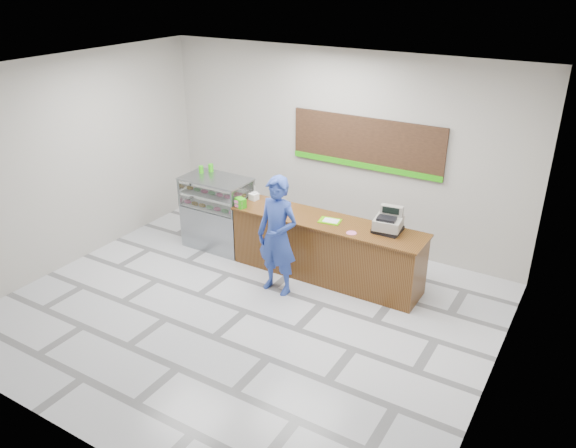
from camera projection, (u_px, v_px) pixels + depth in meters
The scene contains 16 objects.
floor at pixel (245, 311), 8.46m from camera, with size 7.00×7.00×0.00m, color silver.
back_wall at pixel (338, 149), 10.06m from camera, with size 7.00×7.00×0.00m, color #B2ADA3.
ceiling at pixel (236, 75), 6.99m from camera, with size 7.00×7.00×0.00m, color silver.
sales_counter at pixel (326, 249), 9.19m from camera, with size 3.26×0.76×1.03m.
display_case at pixel (218, 212), 10.16m from camera, with size 1.22×0.72×1.33m.
menu_board at pixel (366, 144), 9.69m from camera, with size 2.80×0.06×0.90m.
cash_register at pixel (388, 222), 8.56m from camera, with size 0.45×0.47×0.38m.
card_terminal at pixel (385, 231), 8.56m from camera, with size 0.08×0.16×0.04m, color black.
serving_tray at pixel (330, 221), 8.94m from camera, with size 0.37×0.30×0.02m.
napkin_box at pixel (254, 196), 9.75m from camera, with size 0.14×0.14×0.12m, color white.
straw_cup at pixel (255, 195), 9.78m from camera, with size 0.09×0.09×0.13m, color silver.
promo_box at pixel (240, 203), 9.43m from camera, with size 0.18×0.12×0.16m, color #2BB10E.
donut_decal at pixel (351, 233), 8.55m from camera, with size 0.16×0.16×0.00m, color pink.
green_cup_left at pixel (201, 169), 10.12m from camera, with size 0.08×0.08×0.13m, color #2BB10E.
green_cup_right at pixel (211, 168), 10.19m from camera, with size 0.09×0.09×0.14m, color #2BB10E.
customer at pixel (278, 236), 8.62m from camera, with size 0.70×0.46×1.92m, color #29429D.
Camera 1 is at (4.22, -5.78, 4.74)m, focal length 35.00 mm.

